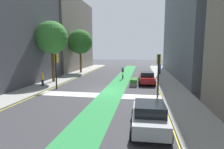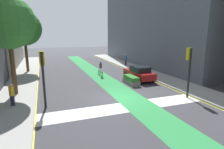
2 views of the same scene
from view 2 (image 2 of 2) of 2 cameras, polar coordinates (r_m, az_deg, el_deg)
ground_plane at (r=15.20m, az=1.00°, el=-7.25°), size 120.00×120.00×0.00m
bike_lane_paint at (r=15.62m, az=4.85°, el=-6.74°), size 2.40×60.00×0.01m
crosswalk_band at (r=13.48m, az=4.13°, el=-9.90°), size 12.00×1.80×0.01m
sidewalk_left at (r=14.44m, az=-28.40°, el=-9.57°), size 3.00×60.00×0.15m
curb_stripe_left at (r=14.30m, az=-22.36°, el=-9.49°), size 0.16×60.00×0.01m
sidewalk_right at (r=19.09m, az=22.54°, el=-3.88°), size 3.00×60.00×0.15m
curb_stripe_right at (r=18.15m, az=19.01°, el=-4.65°), size 0.16×60.00×0.01m
traffic_signal_near_right at (r=16.04m, az=22.45°, el=3.25°), size 0.35×0.52×4.01m
traffic_signal_near_left at (r=13.53m, az=-20.42°, el=1.71°), size 0.35×0.52×3.95m
car_red_right_far at (r=21.05m, az=8.29°, el=0.44°), size 2.19×4.28×1.57m
cyclist_in_lane at (r=22.78m, az=-3.53°, el=1.88°), size 0.32×1.73×1.86m
pedestrian_sidewalk_right_a at (r=29.90m, az=4.21°, el=4.56°), size 0.34×0.34×1.78m
pedestrian_sidewalk_left_a at (r=14.78m, az=-28.28°, el=-5.39°), size 0.34×0.34×1.62m
street_tree_near at (r=17.19m, az=-29.20°, el=13.66°), size 4.20×4.20×7.92m
street_tree_far at (r=27.16m, az=-25.30°, el=12.59°), size 4.42×4.42×7.84m
median_planter at (r=19.37m, az=5.85°, el=-1.75°), size 0.90×2.42×0.85m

